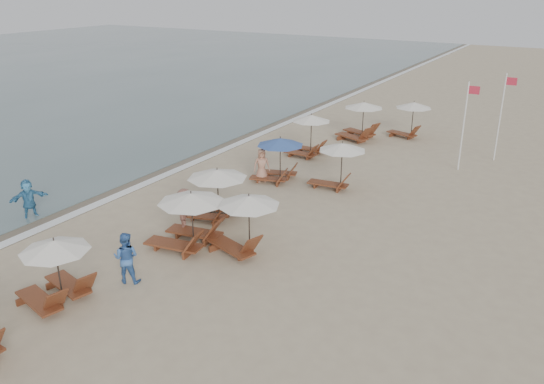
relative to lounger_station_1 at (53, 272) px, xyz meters
The scene contains 18 objects.
ground 6.40m from the lounger_station_1, ahead, with size 160.00×160.00×0.00m, color tan.
wet_sand_band 12.56m from the lounger_station_1, 119.91° to the left, with size 3.20×140.00×0.01m, color #6B5E4C.
foam_line 11.97m from the lounger_station_1, 114.49° to the left, with size 0.50×140.00×0.02m, color white.
lounger_station_1 is the anchor object (origin of this frame).
lounger_station_2 5.13m from the lounger_station_1, 77.59° to the left, with size 2.87×2.46×2.17m.
lounger_station_3 7.65m from the lounger_station_1, 86.55° to the left, with size 2.57×2.46×2.16m.
lounger_station_4 12.90m from the lounger_station_1, 88.43° to the left, with size 2.53×2.29×2.20m.
lounger_station_5 17.37m from the lounger_station_1, 90.84° to the left, with size 2.44×2.14×2.36m.
lounger_station_6 22.03m from the lounger_station_1, 87.70° to the left, with size 2.86×2.73×2.36m.
inland_station_0 6.38m from the lounger_station_1, 60.63° to the left, with size 2.81×2.24×2.22m.
inland_station_1 13.79m from the lounger_station_1, 76.14° to the left, with size 2.66×2.24×2.22m.
inland_station_2 24.27m from the lounger_station_1, 81.92° to the left, with size 2.68×2.24×2.22m.
beachgoer_mid_a 2.24m from the lounger_station_1, 62.46° to the left, with size 0.85×0.66×1.75m, color #3864A8.
beachgoer_mid_b 5.84m from the lounger_station_1, 86.60° to the left, with size 1.20×0.69×1.85m, color brown.
beachgoer_far_b 12.46m from the lounger_station_1, 91.15° to the left, with size 0.81×0.53×1.66m, color tan.
waterline_walker 7.35m from the lounger_station_1, 148.83° to the left, with size 1.53×0.49×1.65m, color teal.
flag_pole_near 20.72m from the lounger_station_1, 68.05° to the left, with size 0.59×0.08×4.61m.
flag_pole_far 23.70m from the lounger_station_1, 67.55° to the left, with size 0.60×0.08×4.75m.
Camera 1 is at (6.93, -10.09, 9.30)m, focal length 36.30 mm.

